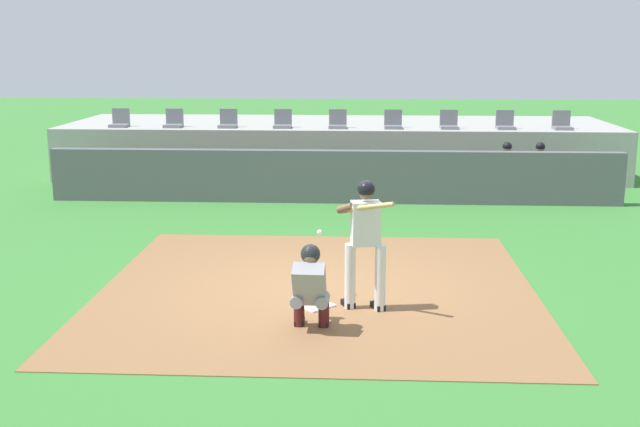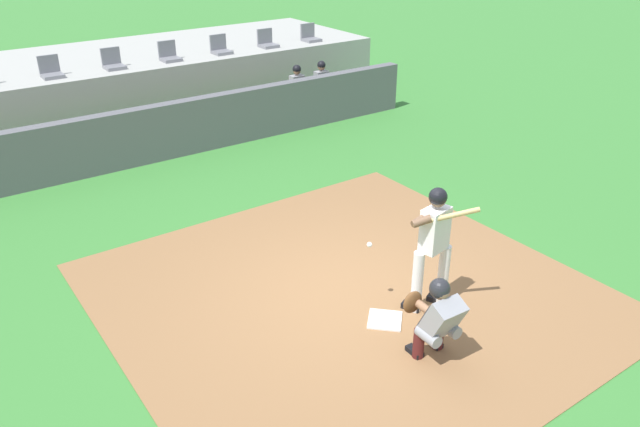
# 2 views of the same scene
# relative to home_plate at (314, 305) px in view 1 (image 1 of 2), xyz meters

# --- Properties ---
(ground_plane) EXTENTS (80.00, 80.00, 0.00)m
(ground_plane) POSITION_rel_home_plate_xyz_m (0.00, 0.80, -0.02)
(ground_plane) COLOR #387A33
(dirt_infield) EXTENTS (6.40, 6.40, 0.01)m
(dirt_infield) POSITION_rel_home_plate_xyz_m (0.00, 0.80, -0.02)
(dirt_infield) COLOR olive
(dirt_infield) RESTS_ON ground
(home_plate) EXTENTS (0.62, 0.62, 0.02)m
(home_plate) POSITION_rel_home_plate_xyz_m (0.00, 0.00, 0.00)
(home_plate) COLOR white
(home_plate) RESTS_ON dirt_infield
(batter_at_plate) EXTENTS (0.78, 0.66, 1.80)m
(batter_at_plate) POSITION_rel_home_plate_xyz_m (0.69, -0.09, 1.01)
(batter_at_plate) COLOR silver
(batter_at_plate) RESTS_ON ground
(catcher_crouched) EXTENTS (0.49, 1.69, 1.13)m
(catcher_crouched) POSITION_rel_home_plate_xyz_m (0.00, -0.89, 0.59)
(catcher_crouched) COLOR gray
(catcher_crouched) RESTS_ON ground
(dugout_wall) EXTENTS (13.00, 0.30, 1.20)m
(dugout_wall) POSITION_rel_home_plate_xyz_m (0.00, 7.30, 0.58)
(dugout_wall) COLOR #59595E
(dugout_wall) RESTS_ON ground
(dugout_bench) EXTENTS (11.80, 0.44, 0.45)m
(dugout_bench) POSITION_rel_home_plate_xyz_m (0.00, 8.30, 0.20)
(dugout_bench) COLOR olive
(dugout_bench) RESTS_ON ground
(dugout_player_0) EXTENTS (0.49, 0.70, 1.30)m
(dugout_player_0) POSITION_rel_home_plate_xyz_m (4.06, 8.14, 0.65)
(dugout_player_0) COLOR #939399
(dugout_player_0) RESTS_ON ground
(dugout_player_1) EXTENTS (0.49, 0.70, 1.30)m
(dugout_player_1) POSITION_rel_home_plate_xyz_m (4.83, 8.14, 0.65)
(dugout_player_1) COLOR #939399
(dugout_player_1) RESTS_ON ground
(stands_platform) EXTENTS (15.00, 4.40, 1.40)m
(stands_platform) POSITION_rel_home_plate_xyz_m (0.00, 11.70, 0.68)
(stands_platform) COLOR #9E9E99
(stands_platform) RESTS_ON ground
(stadium_seat_0) EXTENTS (0.46, 0.46, 0.48)m
(stadium_seat_0) POSITION_rel_home_plate_xyz_m (-5.78, 10.18, 1.51)
(stadium_seat_0) COLOR slate
(stadium_seat_0) RESTS_ON stands_platform
(stadium_seat_1) EXTENTS (0.46, 0.46, 0.48)m
(stadium_seat_1) POSITION_rel_home_plate_xyz_m (-4.33, 10.18, 1.51)
(stadium_seat_1) COLOR slate
(stadium_seat_1) RESTS_ON stands_platform
(stadium_seat_2) EXTENTS (0.46, 0.46, 0.48)m
(stadium_seat_2) POSITION_rel_home_plate_xyz_m (-2.89, 10.18, 1.51)
(stadium_seat_2) COLOR slate
(stadium_seat_2) RESTS_ON stands_platform
(stadium_seat_3) EXTENTS (0.46, 0.46, 0.48)m
(stadium_seat_3) POSITION_rel_home_plate_xyz_m (-1.44, 10.18, 1.51)
(stadium_seat_3) COLOR slate
(stadium_seat_3) RESTS_ON stands_platform
(stadium_seat_4) EXTENTS (0.46, 0.46, 0.48)m
(stadium_seat_4) POSITION_rel_home_plate_xyz_m (0.00, 10.18, 1.51)
(stadium_seat_4) COLOR slate
(stadium_seat_4) RESTS_ON stands_platform
(stadium_seat_5) EXTENTS (0.46, 0.46, 0.48)m
(stadium_seat_5) POSITION_rel_home_plate_xyz_m (1.44, 10.18, 1.51)
(stadium_seat_5) COLOR slate
(stadium_seat_5) RESTS_ON stands_platform
(stadium_seat_6) EXTENTS (0.46, 0.46, 0.48)m
(stadium_seat_6) POSITION_rel_home_plate_xyz_m (2.89, 10.18, 1.51)
(stadium_seat_6) COLOR slate
(stadium_seat_6) RESTS_ON stands_platform
(stadium_seat_7) EXTENTS (0.46, 0.46, 0.48)m
(stadium_seat_7) POSITION_rel_home_plate_xyz_m (4.33, 10.18, 1.51)
(stadium_seat_7) COLOR slate
(stadium_seat_7) RESTS_ON stands_platform
(stadium_seat_8) EXTENTS (0.46, 0.46, 0.48)m
(stadium_seat_8) POSITION_rel_home_plate_xyz_m (5.78, 10.18, 1.51)
(stadium_seat_8) COLOR slate
(stadium_seat_8) RESTS_ON stands_platform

